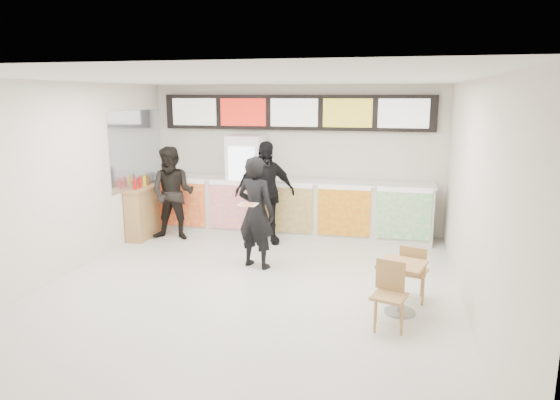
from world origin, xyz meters
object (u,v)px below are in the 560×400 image
(customer_main, at_px, (256,212))
(cafe_table, at_px, (401,279))
(drinks_fridge, at_px, (246,184))
(service_counter, at_px, (291,207))
(condiment_ledge, at_px, (143,212))
(customer_left, at_px, (173,194))
(customer_mid, at_px, (265,193))

(customer_main, bearing_deg, cafe_table, 168.40)
(drinks_fridge, bearing_deg, service_counter, -0.99)
(service_counter, distance_m, condiment_ledge, 2.95)
(customer_left, bearing_deg, customer_mid, -0.36)
(drinks_fridge, bearing_deg, condiment_ledge, -155.10)
(customer_left, bearing_deg, cafe_table, -34.97)
(service_counter, relative_size, cafe_table, 3.86)
(condiment_ledge, bearing_deg, customer_mid, 4.34)
(drinks_fridge, distance_m, customer_left, 1.50)
(cafe_table, height_order, condiment_ledge, condiment_ledge)
(service_counter, distance_m, customer_left, 2.36)
(customer_mid, height_order, cafe_table, customer_mid)
(service_counter, xyz_separation_m, customer_main, (-0.16, -2.02, 0.35))
(service_counter, xyz_separation_m, customer_mid, (-0.36, -0.67, 0.41))
(condiment_ledge, bearing_deg, cafe_table, -26.60)
(drinks_fridge, relative_size, customer_left, 1.10)
(customer_left, bearing_deg, drinks_fridge, 28.76)
(customer_mid, xyz_separation_m, condiment_ledge, (-2.46, -0.19, -0.46))
(service_counter, bearing_deg, customer_left, -159.72)
(customer_main, xyz_separation_m, customer_mid, (-0.20, 1.35, 0.06))
(cafe_table, bearing_deg, condiment_ledge, 169.93)
(customer_main, distance_m, customer_mid, 1.36)
(service_counter, xyz_separation_m, drinks_fridge, (-0.93, 0.02, 0.43))
(drinks_fridge, distance_m, customer_main, 2.18)
(drinks_fridge, xyz_separation_m, customer_main, (0.77, -2.04, -0.08))
(cafe_table, bearing_deg, customer_mid, 149.74)
(service_counter, bearing_deg, condiment_ledge, -163.07)
(service_counter, height_order, customer_mid, customer_mid)
(customer_left, xyz_separation_m, condiment_ledge, (-0.63, -0.05, -0.39))
(customer_mid, bearing_deg, cafe_table, -75.59)
(service_counter, distance_m, customer_main, 2.06)
(customer_main, bearing_deg, customer_left, -12.66)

